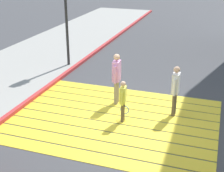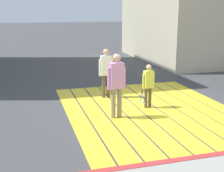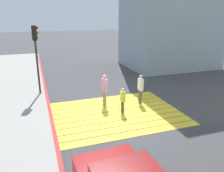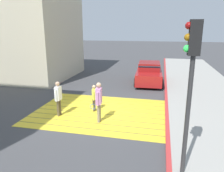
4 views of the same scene
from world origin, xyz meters
name	(u,v)px [view 2 (image 2 of 4)]	position (x,y,z in m)	size (l,w,h in m)	color
ground_plane	(150,111)	(0.00, 0.00, 0.00)	(120.00, 120.00, 0.00)	#424244
crosswalk_stripes	(150,110)	(0.00, 0.00, 0.01)	(6.40, 4.90, 0.01)	yellow
curb_painted	(214,157)	(-3.25, 0.00, 0.07)	(0.16, 40.00, 0.13)	#BC3333
pedestrian_adult_lead	(106,70)	(1.74, 0.90, 0.97)	(0.22, 0.49, 1.67)	brown
pedestrian_adult_trailing	(116,81)	(-0.30, 1.15, 1.05)	(0.25, 0.52, 1.80)	gray
pedestrian_child_with_racket	(148,84)	(0.29, -0.03, 0.76)	(0.28, 0.42, 1.35)	brown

